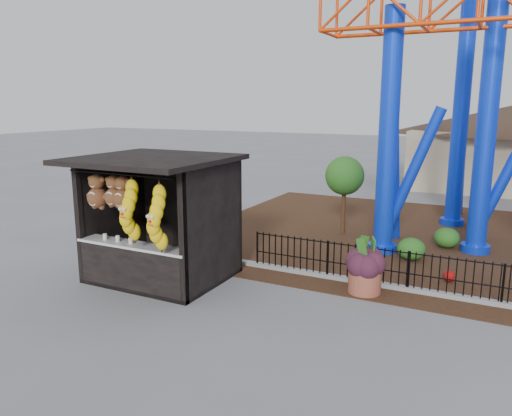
% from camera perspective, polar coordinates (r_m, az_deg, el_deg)
% --- Properties ---
extents(ground, '(120.00, 120.00, 0.00)m').
position_cam_1_polar(ground, '(10.71, -1.40, -12.28)').
color(ground, slate).
rests_on(ground, ground).
extents(mulch_bed, '(18.00, 12.00, 0.02)m').
position_cam_1_polar(mulch_bed, '(17.17, 23.89, -3.90)').
color(mulch_bed, '#331E11').
rests_on(mulch_bed, ground).
extents(curb, '(18.00, 0.18, 0.12)m').
position_cam_1_polar(curb, '(12.39, 22.47, -9.49)').
color(curb, gray).
rests_on(curb, ground).
extents(prize_booth, '(3.50, 3.40, 3.12)m').
position_cam_1_polar(prize_booth, '(12.51, -11.62, -1.50)').
color(prize_booth, black).
rests_on(prize_booth, ground).
extents(picket_fence, '(12.20, 0.06, 1.00)m').
position_cam_1_polar(picket_fence, '(12.23, 26.86, -7.97)').
color(picket_fence, black).
rests_on(picket_fence, ground).
extents(terracotta_planter, '(0.98, 0.98, 0.63)m').
position_cam_1_polar(terracotta_planter, '(12.09, 12.30, -8.06)').
color(terracotta_planter, '#984A37').
rests_on(terracotta_planter, ground).
extents(planter_foliage, '(0.70, 0.70, 0.64)m').
position_cam_1_polar(planter_foliage, '(11.89, 12.44, -5.18)').
color(planter_foliage, '#361524').
rests_on(planter_foliage, terracotta_planter).
extents(potted_plant, '(0.93, 0.88, 0.83)m').
position_cam_1_polar(potted_plant, '(12.29, 12.46, -7.24)').
color(potted_plant, '#1F5218').
rests_on(potted_plant, ground).
extents(landscaping, '(6.99, 4.11, 0.64)m').
position_cam_1_polar(landscaping, '(14.63, 26.28, -5.55)').
color(landscaping, '#255A1A').
rests_on(landscaping, mulch_bed).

